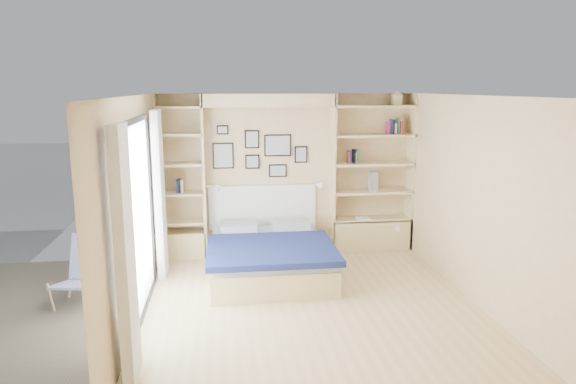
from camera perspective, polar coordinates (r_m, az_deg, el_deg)
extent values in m
plane|color=tan|center=(6.37, 2.49, -12.45)|extent=(4.50, 4.50, 0.00)
plane|color=tan|center=(8.16, -0.12, 2.10)|extent=(4.00, 0.00, 4.00)
plane|color=tan|center=(3.87, 8.39, -8.89)|extent=(4.00, 0.00, 4.00)
plane|color=tan|center=(5.97, -16.68, -1.93)|extent=(0.00, 4.50, 4.50)
plane|color=tan|center=(6.61, 19.93, -0.85)|extent=(0.00, 4.50, 4.50)
plane|color=white|center=(5.82, 2.71, 10.64)|extent=(4.50, 4.50, 0.00)
cube|color=#D4BB7F|center=(7.93, -9.32, 1.67)|extent=(0.04, 0.35, 2.50)
cube|color=#D4BB7F|center=(8.11, 4.96, 1.99)|extent=(0.04, 0.35, 2.50)
cube|color=#D4BB7F|center=(7.84, -2.17, 10.15)|extent=(2.00, 0.35, 0.20)
cube|color=#D4BB7F|center=(8.47, 13.46, 2.13)|extent=(0.04, 0.35, 2.50)
cube|color=#D4BB7F|center=(7.98, -14.20, 1.53)|extent=(0.04, 0.35, 2.50)
cube|color=#D4BB7F|center=(8.49, 9.15, -4.60)|extent=(1.30, 0.35, 0.50)
cube|color=#D4BB7F|center=(8.19, -11.54, -5.65)|extent=(0.70, 0.35, 0.40)
cube|color=black|center=(5.82, -16.95, 7.50)|extent=(0.04, 2.08, 0.06)
cube|color=black|center=(6.35, -15.76, -12.68)|extent=(0.04, 2.08, 0.06)
cube|color=black|center=(5.04, -18.07, -6.27)|extent=(0.04, 0.06, 2.20)
cube|color=black|center=(6.98, -15.05, -1.18)|extent=(0.04, 0.06, 2.20)
cube|color=silver|center=(6.00, -16.42, -3.13)|extent=(0.01, 2.00, 2.20)
cube|color=white|center=(4.74, -17.65, -6.72)|extent=(0.10, 0.45, 2.30)
cube|color=white|center=(7.23, -14.08, -0.29)|extent=(0.10, 0.45, 2.30)
cube|color=#D4BB7F|center=(8.42, 9.20, -2.97)|extent=(1.30, 0.35, 0.04)
cube|color=#D4BB7F|center=(8.32, 9.30, 0.03)|extent=(1.30, 0.35, 0.04)
cube|color=#D4BB7F|center=(8.24, 9.40, 3.10)|extent=(1.30, 0.35, 0.04)
cube|color=#D4BB7F|center=(8.19, 9.51, 6.21)|extent=(1.30, 0.35, 0.04)
cube|color=#D4BB7F|center=(8.16, 9.61, 9.36)|extent=(1.30, 0.35, 0.04)
cube|color=#D4BB7F|center=(8.10, -11.64, -3.29)|extent=(0.70, 0.35, 0.04)
cube|color=#D4BB7F|center=(8.00, -11.77, -0.17)|extent=(0.70, 0.35, 0.04)
cube|color=#D4BB7F|center=(7.92, -11.90, 3.02)|extent=(0.70, 0.35, 0.04)
cube|color=#D4BB7F|center=(7.87, -12.04, 6.26)|extent=(0.70, 0.35, 0.04)
cube|color=#D4BB7F|center=(7.84, -12.16, 9.18)|extent=(0.70, 0.35, 0.04)
cube|color=#D4BB7F|center=(7.29, -2.10, -7.81)|extent=(1.60, 2.01, 0.35)
cube|color=#989DA6|center=(7.22, -2.11, -6.12)|extent=(1.56, 1.97, 0.10)
cube|color=#131C49|center=(6.87, -1.86, -6.42)|extent=(1.70, 1.40, 0.08)
cube|color=#989DA6|center=(7.84, -5.52, -3.89)|extent=(0.55, 0.40, 0.12)
cube|color=#989DA6|center=(7.90, 0.31, -3.71)|extent=(0.55, 0.40, 0.12)
cube|color=white|center=(8.19, -2.84, -1.65)|extent=(1.70, 0.04, 0.70)
cube|color=black|center=(8.03, -7.21, 4.01)|extent=(0.32, 0.02, 0.40)
cube|color=gray|center=(8.02, -7.21, 4.00)|extent=(0.28, 0.01, 0.36)
cube|color=black|center=(8.01, -4.02, 5.86)|extent=(0.22, 0.02, 0.28)
cube|color=gray|center=(8.00, -4.02, 5.86)|extent=(0.18, 0.01, 0.24)
cube|color=black|center=(8.05, -3.99, 3.39)|extent=(0.22, 0.02, 0.22)
cube|color=gray|center=(8.04, -3.98, 3.37)|extent=(0.18, 0.01, 0.18)
cube|color=black|center=(8.05, -1.16, 5.20)|extent=(0.42, 0.02, 0.34)
cube|color=gray|center=(8.04, -1.15, 5.20)|extent=(0.38, 0.01, 0.30)
cube|color=black|center=(8.11, -1.15, 2.39)|extent=(0.28, 0.02, 0.20)
cube|color=gray|center=(8.10, -1.14, 2.38)|extent=(0.24, 0.01, 0.16)
cube|color=black|center=(8.12, 1.45, 4.19)|extent=(0.20, 0.02, 0.26)
cube|color=gray|center=(8.11, 1.46, 4.18)|extent=(0.16, 0.01, 0.22)
cube|color=black|center=(7.98, -7.28, 6.86)|extent=(0.18, 0.02, 0.14)
cube|color=gray|center=(7.97, -7.28, 6.85)|extent=(0.14, 0.01, 0.10)
cylinder|color=silver|center=(7.87, -8.29, 0.67)|extent=(0.20, 0.02, 0.02)
cone|color=white|center=(7.88, -7.56, 0.54)|extent=(0.13, 0.12, 0.15)
cylinder|color=silver|center=(8.03, 4.08, 0.97)|extent=(0.20, 0.02, 0.02)
cone|color=white|center=(8.01, 3.37, 0.81)|extent=(0.13, 0.12, 0.15)
cube|color=#A51E1E|center=(8.12, 6.75, 3.84)|extent=(0.02, 0.15, 0.18)
cube|color=navy|center=(8.12, 6.85, 3.89)|extent=(0.03, 0.15, 0.20)
cube|color=black|center=(8.14, 7.32, 3.96)|extent=(0.03, 0.15, 0.22)
cube|color=#BFB28C|center=(8.14, 7.39, 3.80)|extent=(0.04, 0.15, 0.17)
cube|color=#26593F|center=(8.15, 7.70, 3.99)|extent=(0.03, 0.15, 0.22)
cube|color=#A02245|center=(8.24, 11.05, 7.02)|extent=(0.02, 0.15, 0.20)
cube|color=navy|center=(8.26, 11.41, 7.14)|extent=(0.03, 0.15, 0.23)
cube|color=black|center=(8.27, 11.53, 7.11)|extent=(0.03, 0.15, 0.23)
cube|color=tan|center=(8.28, 11.74, 6.90)|extent=(0.04, 0.15, 0.17)
cube|color=#26593F|center=(8.29, 12.08, 7.18)|extent=(0.03, 0.15, 0.25)
cube|color=#A51E1E|center=(8.31, 12.38, 7.02)|extent=(0.03, 0.15, 0.21)
cube|color=navy|center=(7.97, -12.21, 0.63)|extent=(0.02, 0.15, 0.19)
cube|color=black|center=(7.97, -11.96, 0.71)|extent=(0.03, 0.15, 0.21)
cube|color=#CAB193|center=(7.97, -11.67, 0.66)|extent=(0.03, 0.15, 0.20)
cube|color=#D4BB7F|center=(8.26, 11.99, 9.95)|extent=(0.13, 0.13, 0.15)
cone|color=#D4BB7F|center=(8.26, 12.02, 10.75)|extent=(0.20, 0.20, 0.08)
cube|color=slate|center=(8.29, 9.45, 1.18)|extent=(0.12, 0.12, 0.30)
cube|color=white|center=(8.32, 8.32, -2.87)|extent=(0.22, 0.16, 0.03)
cylinder|color=tan|center=(6.63, -24.86, -10.64)|extent=(0.05, 0.14, 0.41)
cylinder|color=tan|center=(6.45, -21.16, -10.96)|extent=(0.05, 0.14, 0.41)
cylinder|color=tan|center=(7.08, -22.93, -8.20)|extent=(0.08, 0.33, 0.67)
cylinder|color=tan|center=(6.91, -19.45, -8.43)|extent=(0.08, 0.33, 0.67)
cube|color=#3F47B2|center=(6.69, -22.37, -9.50)|extent=(0.54, 0.62, 0.15)
cube|color=#3F47B2|center=(6.95, -21.24, -6.63)|extent=(0.49, 0.29, 0.54)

